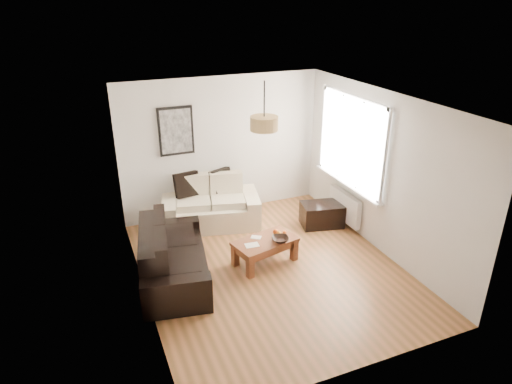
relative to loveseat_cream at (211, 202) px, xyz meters
name	(u,v)px	position (x,y,z in m)	size (l,w,h in m)	color
floor	(271,268)	(0.41, -1.78, -0.43)	(4.50, 4.50, 0.00)	brown
ceiling	(273,102)	(0.41, -1.78, 2.17)	(3.80, 4.50, 0.00)	white
wall_back	(222,147)	(0.41, 0.47, 0.87)	(3.80, 0.04, 2.60)	silver
wall_front	(363,274)	(0.41, -4.03, 0.87)	(3.80, 0.04, 2.60)	silver
wall_left	(138,214)	(-1.49, -1.78, 0.87)	(0.04, 4.50, 2.60)	silver
wall_right	(381,173)	(2.31, -1.78, 0.87)	(0.04, 4.50, 2.60)	silver
window_bay	(352,141)	(2.27, -0.98, 1.17)	(0.14, 1.90, 1.60)	white
radiator	(345,206)	(2.23, -0.98, -0.05)	(0.10, 0.90, 0.52)	white
poster	(176,131)	(-0.44, 0.44, 1.27)	(0.62, 0.04, 0.87)	black
pendant_shade	(264,123)	(0.41, -1.48, 1.80)	(0.40, 0.40, 0.20)	tan
loveseat_cream	(211,202)	(0.00, 0.00, 0.00)	(1.73, 0.94, 0.86)	beige
sofa_leather	(173,254)	(-1.02, -1.46, -0.02)	(1.89, 0.92, 0.82)	black
coffee_table	(265,251)	(0.39, -1.59, -0.23)	(0.98, 0.53, 0.40)	brown
ottoman	(322,214)	(1.86, -0.82, -0.22)	(0.74, 0.48, 0.42)	black
cushion_left	(187,185)	(-0.37, 0.21, 0.33)	(0.44, 0.14, 0.44)	black
cushion_right	(221,180)	(0.28, 0.21, 0.32)	(0.41, 0.13, 0.41)	black
fruit_bowl	(280,239)	(0.60, -1.70, 0.00)	(0.26, 0.26, 0.06)	black
orange_a	(279,233)	(0.66, -1.53, 0.01)	(0.06, 0.06, 0.06)	orange
orange_b	(284,232)	(0.75, -1.54, 0.01)	(0.06, 0.06, 0.06)	orange
orange_c	(276,232)	(0.63, -1.47, 0.01)	(0.09, 0.09, 0.09)	#DA4F12
papers	(252,245)	(0.15, -1.65, -0.03)	(0.21, 0.15, 0.01)	white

